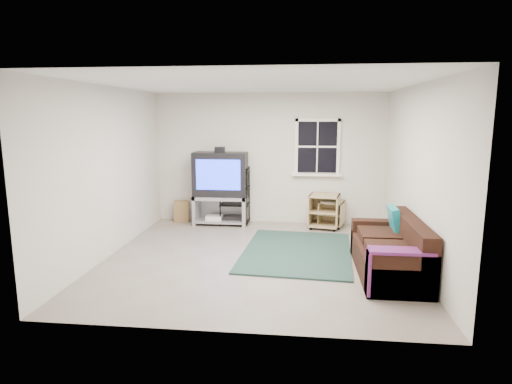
# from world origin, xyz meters

# --- Properties ---
(room) EXTENTS (4.60, 4.62, 4.60)m
(room) POSITION_xyz_m (0.95, 2.27, 1.48)
(room) COLOR slate
(room) RESTS_ON ground
(tv_unit) EXTENTS (1.05, 0.53, 1.55)m
(tv_unit) POSITION_xyz_m (-0.95, 2.01, 0.85)
(tv_unit) COLOR #9E9DA5
(tv_unit) RESTS_ON ground
(av_rack) EXTENTS (0.57, 0.42, 1.15)m
(av_rack) POSITION_xyz_m (-0.67, 2.07, 0.50)
(av_rack) COLOR black
(av_rack) RESTS_ON ground
(side_table_left) EXTENTS (0.65, 0.65, 0.65)m
(side_table_left) POSITION_xyz_m (1.11, 1.97, 0.35)
(side_table_left) COLOR tan
(side_table_left) RESTS_ON ground
(side_table_right) EXTENTS (0.56, 0.56, 0.52)m
(side_table_right) POSITION_xyz_m (1.26, 2.08, 0.29)
(side_table_right) COLOR tan
(side_table_right) RESTS_ON ground
(sofa) EXTENTS (0.82, 1.84, 0.84)m
(sofa) POSITION_xyz_m (1.90, -0.45, 0.30)
(sofa) COLOR black
(sofa) RESTS_ON ground
(shag_rug) EXTENTS (1.83, 2.41, 0.03)m
(shag_rug) POSITION_xyz_m (0.60, 0.34, 0.01)
(shag_rug) COLOR black
(shag_rug) RESTS_ON ground
(paper_bag) EXTENTS (0.33, 0.24, 0.42)m
(paper_bag) POSITION_xyz_m (-1.80, 2.15, 0.21)
(paper_bag) COLOR #9E7747
(paper_bag) RESTS_ON ground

